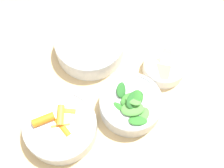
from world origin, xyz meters
TOP-DOWN VIEW (x-y plane):
  - ground_plane at (0.00, 0.00)m, footprint 10.00×10.00m
  - dining_table at (0.00, 0.00)m, footprint 1.17×0.98m
  - bowl_carrots at (-0.08, 0.11)m, footprint 0.18×0.18m
  - bowl_greens at (-0.00, -0.05)m, footprint 0.16×0.16m
  - bowl_beans_hotdog at (0.16, 0.08)m, footprint 0.19×0.19m
  - bowl_cookies at (0.12, -0.13)m, footprint 0.11×0.11m

SIDE VIEW (x-z plane):
  - ground_plane at x=0.00m, z-range 0.00..0.00m
  - dining_table at x=0.00m, z-range 0.27..1.01m
  - bowl_cookies at x=0.12m, z-range 0.75..0.79m
  - bowl_beans_hotdog at x=0.16m, z-range 0.74..0.80m
  - bowl_carrots at x=-0.08m, z-range 0.74..0.81m
  - bowl_greens at x=0.00m, z-range 0.74..0.82m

